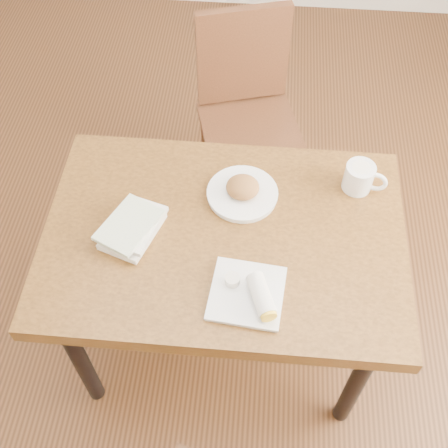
# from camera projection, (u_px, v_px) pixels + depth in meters

# --- Properties ---
(ground) EXTENTS (4.00, 5.00, 0.01)m
(ground) POSITION_uv_depth(u_px,v_px,m) (224.00, 334.00, 2.43)
(ground) COLOR #472814
(ground) RESTS_ON ground
(table) EXTENTS (1.18, 0.81, 0.75)m
(table) POSITION_uv_depth(u_px,v_px,m) (224.00, 248.00, 1.89)
(table) COLOR brown
(table) RESTS_ON ground
(chair_far) EXTENTS (0.52, 0.52, 0.95)m
(chair_far) POSITION_uv_depth(u_px,v_px,m) (247.00, 105.00, 2.48)
(chair_far) COLOR #482514
(chair_far) RESTS_ON ground
(plate_scone) EXTENTS (0.24, 0.24, 0.08)m
(plate_scone) POSITION_uv_depth(u_px,v_px,m) (242.00, 191.00, 1.89)
(plate_scone) COLOR white
(plate_scone) RESTS_ON table
(coffee_mug) EXTENTS (0.15, 0.10, 0.10)m
(coffee_mug) POSITION_uv_depth(u_px,v_px,m) (360.00, 177.00, 1.89)
(coffee_mug) COLOR white
(coffee_mug) RESTS_ON table
(plate_burrito) EXTENTS (0.24, 0.24, 0.07)m
(plate_burrito) POSITION_uv_depth(u_px,v_px,m) (251.00, 294.00, 1.66)
(plate_burrito) COLOR white
(plate_burrito) RESTS_ON table
(book_stack) EXTENTS (0.22, 0.25, 0.06)m
(book_stack) POSITION_uv_depth(u_px,v_px,m) (133.00, 227.00, 1.80)
(book_stack) COLOR white
(book_stack) RESTS_ON table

